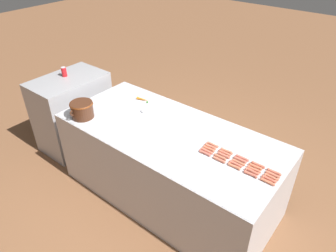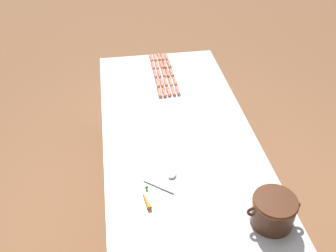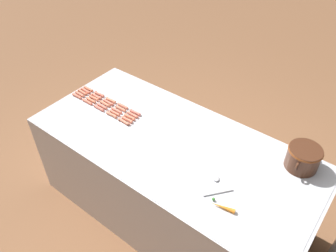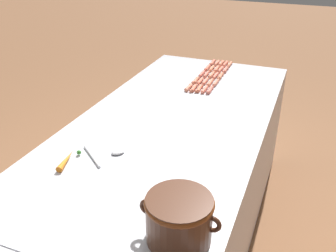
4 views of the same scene
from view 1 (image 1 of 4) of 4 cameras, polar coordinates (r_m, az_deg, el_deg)
name	(u,v)px [view 1 (image 1 of 4)]	position (r m, az deg, el deg)	size (l,w,h in m)	color
ground_plane	(169,193)	(3.76, 0.15, -12.30)	(20.00, 20.00, 0.00)	brown
griddle_counter	(169,164)	(3.45, 0.16, -7.08)	(1.10, 2.41, 0.90)	#BCBCC1
back_cabinet	(73,112)	(4.45, -17.12, 2.48)	(0.96, 0.61, 1.02)	#A0A0A4
hot_dog_0	(267,182)	(2.70, 17.91, -9.78)	(0.03, 0.13, 0.03)	#D7704E
hot_dog_1	(250,174)	(2.74, 15.01, -8.58)	(0.03, 0.13, 0.03)	#CF6751
hot_dog_2	(234,166)	(2.78, 12.11, -7.30)	(0.03, 0.13, 0.03)	#D87250
hot_dog_3	(219,160)	(2.82, 9.43, -6.18)	(0.03, 0.13, 0.03)	#CC6C52
hot_dog_4	(205,153)	(2.88, 6.83, -4.98)	(0.03, 0.13, 0.03)	#CB6755
hot_dog_5	(269,179)	(2.73, 18.18, -9.32)	(0.03, 0.13, 0.03)	#D2664D
hot_dog_6	(252,171)	(2.77, 15.29, -8.09)	(0.03, 0.13, 0.03)	#CD6951
hot_dog_7	(236,164)	(2.81, 12.41, -6.86)	(0.03, 0.13, 0.03)	#CB6752
hot_dog_8	(220,157)	(2.86, 9.65, -5.67)	(0.03, 0.13, 0.03)	#CA7052
hot_dog_9	(207,151)	(2.91, 7.17, -4.58)	(0.03, 0.13, 0.03)	#D66B53
hot_dog_10	(271,177)	(2.76, 18.54, -8.94)	(0.03, 0.13, 0.03)	#D16D4E
hot_dog_11	(254,169)	(2.79, 15.61, -7.73)	(0.03, 0.13, 0.03)	#D86E4F
hot_dog_12	(238,162)	(2.83, 12.89, -6.57)	(0.03, 0.13, 0.03)	#CA7252
hot_dog_13	(224,155)	(2.88, 10.25, -5.34)	(0.03, 0.13, 0.03)	#D26D56
hot_dog_14	(209,149)	(2.94, 7.57, -4.19)	(0.03, 0.13, 0.03)	#D76C4C
hot_dog_15	(273,174)	(2.79, 18.79, -8.49)	(0.03, 0.13, 0.03)	#D27155
hot_dog_16	(255,167)	(2.82, 15.85, -7.24)	(0.03, 0.13, 0.03)	#D8714D
hot_dog_17	(240,160)	(2.86, 13.18, -6.09)	(0.03, 0.13, 0.03)	#C96752
hot_dog_18	(225,153)	(2.91, 10.42, -4.91)	(0.03, 0.13, 0.03)	#CF6A50
hot_dog_19	(211,146)	(2.97, 7.87, -3.77)	(0.03, 0.13, 0.03)	#D56F52
hot_dog_20	(274,172)	(2.81, 19.03, -8.05)	(0.03, 0.13, 0.03)	#CF664E
hot_dog_21	(258,165)	(2.85, 16.35, -6.91)	(0.03, 0.13, 0.03)	#D6684F
hot_dog_22	(242,158)	(2.89, 13.56, -5.74)	(0.03, 0.13, 0.03)	#D36856
hot_dog_23	(227,151)	(2.94, 10.81, -4.58)	(0.03, 0.13, 0.03)	#CF7254
hot_dog_24	(213,145)	(2.99, 8.26, -3.43)	(0.03, 0.13, 0.03)	#CD7155
bean_pot	(82,109)	(3.48, -15.64, 3.07)	(0.31, 0.25, 0.18)	#472616
serving_spoon	(143,109)	(3.54, -4.65, 3.16)	(0.23, 0.20, 0.02)	#B7B7BC
carrot	(143,100)	(3.72, -4.57, 4.90)	(0.07, 0.18, 0.03)	orange
soda_can	(64,72)	(4.26, -18.68, 9.48)	(0.07, 0.07, 0.12)	red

